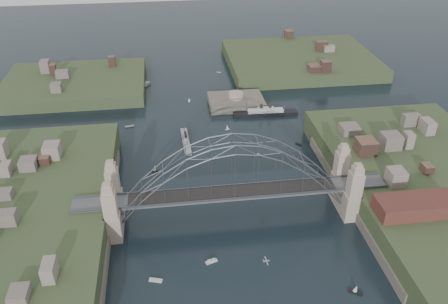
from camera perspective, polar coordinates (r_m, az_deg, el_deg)
ground at (r=127.87m, az=1.10°, el=-8.02°), size 500.00×500.00×0.00m
bridge at (r=120.40m, az=1.16°, el=-3.50°), size 84.00×13.80×24.60m
shore_west at (r=132.37m, az=-24.56°, el=-8.78°), size 50.50×90.00×12.00m
shore_east at (r=145.32m, az=24.14°, el=-4.79°), size 50.50×90.00×12.00m
headland_nw at (r=212.35m, az=-17.95°, el=7.55°), size 60.00×45.00×9.00m
headland_ne at (r=231.99m, az=9.38°, el=10.76°), size 70.00×55.00×9.50m
fort_island at (r=188.30m, az=1.49°, el=5.78°), size 22.00×16.00×9.40m
wharf_shed at (r=124.94m, az=22.69°, el=-6.19°), size 20.00×8.00×4.00m
finger_pier at (r=119.64m, az=22.73°, el=-14.03°), size 4.00×22.00×1.40m
naval_cruiser_near at (r=161.19m, az=-4.76°, el=1.40°), size 2.84×17.48×5.22m
naval_cruiser_far at (r=205.04m, az=-10.55°, el=7.82°), size 10.34×13.59×5.10m
ocean_liner at (r=180.14m, az=5.16°, el=4.86°), size 25.25×4.28×6.17m
aeroplane at (r=106.16m, az=5.20°, el=-13.31°), size 1.46×2.76×0.40m
small_boat_a at (r=147.06m, az=-8.58°, el=-2.10°), size 2.70×1.49×2.38m
small_boat_b at (r=154.28m, az=4.39°, el=-0.36°), size 1.46×1.92×0.45m
small_boat_c at (r=114.92m, az=-1.58°, el=-13.39°), size 3.11×1.82×1.43m
small_boat_d at (r=161.98m, az=9.24°, el=0.96°), size 1.82×2.27×0.45m
small_boat_e at (r=174.79m, az=-11.63°, el=3.12°), size 3.37×1.55×0.45m
small_boat_f at (r=168.71m, az=0.42°, el=3.06°), size 1.76×1.36×2.38m
small_boat_g at (r=112.13m, az=16.03°, el=-16.13°), size 3.25×2.59×2.38m
small_boat_h at (r=191.99m, az=-4.34°, el=6.39°), size 0.90×2.31×0.45m
small_boat_i at (r=142.85m, az=11.43°, el=-3.80°), size 2.45×0.84×1.43m
small_boat_j at (r=111.93m, az=-8.47°, el=-15.48°), size 3.28×1.90×0.45m
small_boat_k at (r=220.00m, az=-0.63°, el=9.84°), size 2.16×1.42×0.45m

